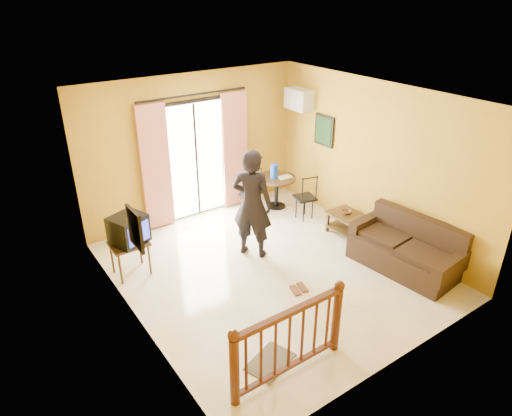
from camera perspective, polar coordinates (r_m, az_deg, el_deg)
ground at (r=7.55m, az=1.87°, el=-7.68°), size 5.00×5.00×0.00m
room_shell at (r=6.75m, az=2.08°, el=4.40°), size 5.00×5.00×5.00m
balcony_door at (r=8.87m, az=-7.46°, el=6.08°), size 2.25×0.14×2.46m
tv_table at (r=7.46m, az=-15.59°, el=-4.70°), size 0.57×0.48×0.57m
television at (r=7.32m, az=-15.63°, el=-2.60°), size 0.63×0.61×0.45m
picture_left at (r=5.70m, az=-14.87°, el=-2.54°), size 0.05×0.42×0.52m
dining_table at (r=9.38m, az=2.60°, el=3.06°), size 0.79×0.79×0.66m
water_jug at (r=9.23m, az=2.28°, el=4.61°), size 0.15×0.15×0.29m
serving_tray at (r=9.31m, az=3.59°, el=3.89°), size 0.29×0.20×0.02m
dining_chairs at (r=9.22m, az=2.64°, el=-0.94°), size 1.27×1.30×0.95m
air_conditioner at (r=9.32m, az=5.37°, el=13.38°), size 0.31×0.60×0.40m
botanical_print at (r=9.06m, az=8.51°, el=9.55°), size 0.05×0.50×0.60m
coffee_table at (r=8.50m, az=11.92°, el=-1.93°), size 0.52×0.94×0.42m
bowl at (r=8.52m, az=11.25°, el=-0.52°), size 0.21×0.21×0.06m
sofa at (r=7.83m, az=18.31°, el=-5.01°), size 1.01×1.89×0.87m
standing_person at (r=7.51m, az=-0.49°, el=0.50°), size 0.77×0.83×1.89m
stair_balustrade at (r=5.46m, az=4.19°, el=-15.80°), size 1.63×0.13×1.04m
doormat at (r=5.95m, az=1.78°, el=-18.66°), size 0.70×0.57×0.02m
sandals at (r=7.11m, az=5.38°, el=-10.03°), size 0.30×0.27×0.03m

